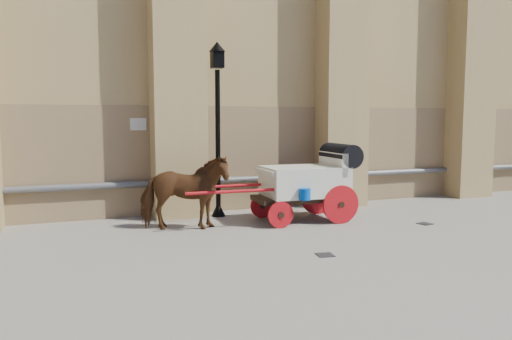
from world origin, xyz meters
name	(u,v)px	position (x,y,z in m)	size (l,w,h in m)	color
ground	(264,244)	(0.00, 0.00, 0.00)	(90.00, 90.00, 0.00)	slate
horse	(184,193)	(-1.25, 1.97, 0.89)	(0.96, 2.11, 1.78)	brown
carriage	(310,179)	(2.07, 1.91, 1.07)	(4.60, 1.65, 1.99)	black
street_lamp	(218,124)	(0.00, 3.28, 2.50)	(0.44, 0.44, 4.67)	black
drain_grate_near	(325,255)	(0.78, -1.24, 0.01)	(0.32, 0.32, 0.01)	black
drain_grate_far	(425,224)	(4.56, 0.40, 0.01)	(0.32, 0.32, 0.01)	black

